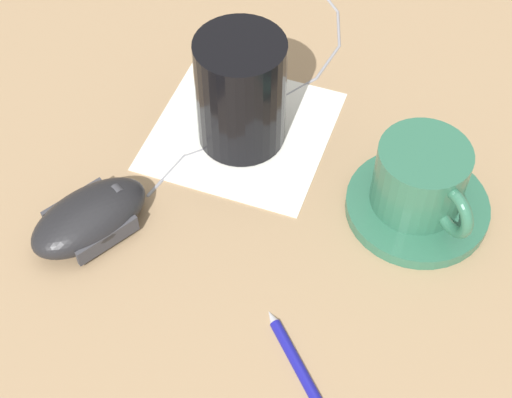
% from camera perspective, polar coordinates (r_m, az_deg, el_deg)
% --- Properties ---
extents(ground_plane, '(3.00, 3.00, 0.00)m').
position_cam_1_polar(ground_plane, '(0.70, 2.49, 0.16)').
color(ground_plane, '#9E7F5B').
extents(saucer, '(0.13, 0.13, 0.01)m').
position_cam_1_polar(saucer, '(0.70, 11.63, -0.53)').
color(saucer, '#2D664C').
rests_on(saucer, ground).
extents(coffee_cup, '(0.10, 0.08, 0.06)m').
position_cam_1_polar(coffee_cup, '(0.67, 11.97, 1.47)').
color(coffee_cup, '#2D664C').
rests_on(coffee_cup, saucer).
extents(computer_mouse, '(0.08, 0.12, 0.04)m').
position_cam_1_polar(computer_mouse, '(0.68, -12.01, -1.32)').
color(computer_mouse, black).
rests_on(computer_mouse, ground).
extents(mouse_cable, '(0.12, 0.39, 0.00)m').
position_cam_1_polar(mouse_cable, '(0.81, 2.04, 9.57)').
color(mouse_cable, gray).
rests_on(mouse_cable, ground).
extents(napkin_under_glass, '(0.21, 0.21, 0.00)m').
position_cam_1_polar(napkin_under_glass, '(0.75, -1.01, 5.02)').
color(napkin_under_glass, silver).
rests_on(napkin_under_glass, ground).
extents(drinking_glass, '(0.08, 0.08, 0.11)m').
position_cam_1_polar(drinking_glass, '(0.71, -1.11, 7.77)').
color(drinking_glass, black).
rests_on(drinking_glass, napkin_under_glass).
extents(pen, '(0.14, 0.07, 0.01)m').
position_cam_1_polar(pen, '(0.60, 4.12, -13.63)').
color(pen, navy).
rests_on(pen, ground).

